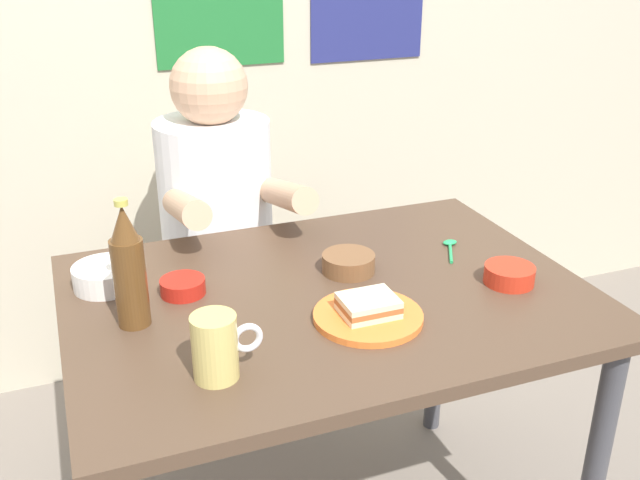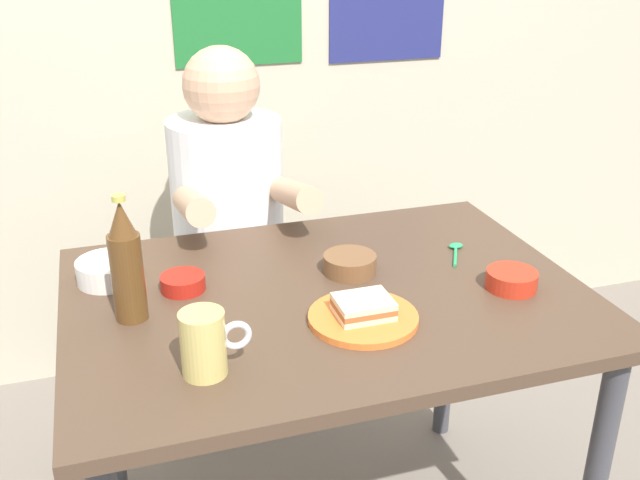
{
  "view_description": "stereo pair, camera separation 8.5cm",
  "coord_description": "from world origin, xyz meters",
  "px_view_note": "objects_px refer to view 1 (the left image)",
  "views": [
    {
      "loc": [
        -0.51,
        -1.27,
        1.47
      ],
      "look_at": [
        0.0,
        0.05,
        0.84
      ],
      "focal_mm": 40.48,
      "sensor_mm": 36.0,
      "label": 1
    },
    {
      "loc": [
        -0.43,
        -1.3,
        1.47
      ],
      "look_at": [
        0.0,
        0.05,
        0.84
      ],
      "focal_mm": 40.48,
      "sensor_mm": 36.0,
      "label": 2
    }
  ],
  "objects_px": {
    "sandwich": "(368,305)",
    "beer_mug": "(216,347)",
    "dining_table": "(328,329)",
    "plate_orange": "(368,316)",
    "sauce_bowl_chili": "(509,274)",
    "beer_bottle": "(129,269)",
    "stool": "(223,320)",
    "person_seated": "(216,193)"
  },
  "relations": [
    {
      "from": "sandwich",
      "to": "person_seated",
      "type": "bearing_deg",
      "value": 99.41
    },
    {
      "from": "beer_bottle",
      "to": "sandwich",
      "type": "bearing_deg",
      "value": -19.06
    },
    {
      "from": "person_seated",
      "to": "sandwich",
      "type": "distance_m",
      "value": 0.77
    },
    {
      "from": "dining_table",
      "to": "sandwich",
      "type": "xyz_separation_m",
      "value": [
        0.03,
        -0.14,
        0.13
      ]
    },
    {
      "from": "person_seated",
      "to": "beer_mug",
      "type": "relative_size",
      "value": 5.71
    },
    {
      "from": "dining_table",
      "to": "beer_bottle",
      "type": "relative_size",
      "value": 4.2
    },
    {
      "from": "dining_table",
      "to": "sandwich",
      "type": "bearing_deg",
      "value": -77.92
    },
    {
      "from": "person_seated",
      "to": "sauce_bowl_chili",
      "type": "xyz_separation_m",
      "value": [
        0.48,
        -0.72,
        -0.0
      ]
    },
    {
      "from": "dining_table",
      "to": "sauce_bowl_chili",
      "type": "distance_m",
      "value": 0.41
    },
    {
      "from": "beer_bottle",
      "to": "dining_table",
      "type": "bearing_deg",
      "value": -1.56
    },
    {
      "from": "stool",
      "to": "person_seated",
      "type": "relative_size",
      "value": 0.63
    },
    {
      "from": "sandwich",
      "to": "sauce_bowl_chili",
      "type": "distance_m",
      "value": 0.36
    },
    {
      "from": "sandwich",
      "to": "plate_orange",
      "type": "bearing_deg",
      "value": 0.0
    },
    {
      "from": "beer_mug",
      "to": "beer_bottle",
      "type": "distance_m",
      "value": 0.27
    },
    {
      "from": "plate_orange",
      "to": "beer_bottle",
      "type": "xyz_separation_m",
      "value": [
        -0.44,
        0.15,
        0.11
      ]
    },
    {
      "from": "dining_table",
      "to": "beer_bottle",
      "type": "height_order",
      "value": "beer_bottle"
    },
    {
      "from": "stool",
      "to": "plate_orange",
      "type": "bearing_deg",
      "value": -80.72
    },
    {
      "from": "sandwich",
      "to": "sauce_bowl_chili",
      "type": "bearing_deg",
      "value": 5.71
    },
    {
      "from": "sauce_bowl_chili",
      "to": "dining_table",
      "type": "bearing_deg",
      "value": 164.87
    },
    {
      "from": "stool",
      "to": "plate_orange",
      "type": "distance_m",
      "value": 0.88
    },
    {
      "from": "dining_table",
      "to": "person_seated",
      "type": "bearing_deg",
      "value": 98.81
    },
    {
      "from": "person_seated",
      "to": "sauce_bowl_chili",
      "type": "relative_size",
      "value": 6.54
    },
    {
      "from": "sandwich",
      "to": "beer_mug",
      "type": "height_order",
      "value": "beer_mug"
    },
    {
      "from": "stool",
      "to": "dining_table",
      "type": "bearing_deg",
      "value": -81.35
    },
    {
      "from": "dining_table",
      "to": "beer_mug",
      "type": "bearing_deg",
      "value": -142.69
    },
    {
      "from": "plate_orange",
      "to": "person_seated",
      "type": "bearing_deg",
      "value": 99.41
    },
    {
      "from": "dining_table",
      "to": "plate_orange",
      "type": "bearing_deg",
      "value": -77.92
    },
    {
      "from": "plate_orange",
      "to": "sauce_bowl_chili",
      "type": "height_order",
      "value": "sauce_bowl_chili"
    },
    {
      "from": "beer_bottle",
      "to": "plate_orange",
      "type": "bearing_deg",
      "value": -19.06
    },
    {
      "from": "person_seated",
      "to": "plate_orange",
      "type": "distance_m",
      "value": 0.77
    },
    {
      "from": "person_seated",
      "to": "sauce_bowl_chili",
      "type": "distance_m",
      "value": 0.87
    },
    {
      "from": "dining_table",
      "to": "sauce_bowl_chili",
      "type": "xyz_separation_m",
      "value": [
        0.38,
        -0.1,
        0.12
      ]
    },
    {
      "from": "plate_orange",
      "to": "beer_mug",
      "type": "xyz_separation_m",
      "value": [
        -0.33,
        -0.09,
        0.05
      ]
    },
    {
      "from": "person_seated",
      "to": "beer_bottle",
      "type": "bearing_deg",
      "value": -117.03
    },
    {
      "from": "beer_mug",
      "to": "beer_bottle",
      "type": "height_order",
      "value": "beer_bottle"
    },
    {
      "from": "plate_orange",
      "to": "beer_mug",
      "type": "bearing_deg",
      "value": -165.24
    },
    {
      "from": "dining_table",
      "to": "stool",
      "type": "bearing_deg",
      "value": 98.65
    },
    {
      "from": "dining_table",
      "to": "sandwich",
      "type": "height_order",
      "value": "sandwich"
    },
    {
      "from": "beer_bottle",
      "to": "beer_mug",
      "type": "bearing_deg",
      "value": -64.96
    },
    {
      "from": "person_seated",
      "to": "sandwich",
      "type": "xyz_separation_m",
      "value": [
        0.13,
        -0.76,
        0.01
      ]
    },
    {
      "from": "dining_table",
      "to": "beer_mug",
      "type": "height_order",
      "value": "beer_mug"
    },
    {
      "from": "stool",
      "to": "sandwich",
      "type": "xyz_separation_m",
      "value": [
        0.13,
        -0.77,
        0.42
      ]
    }
  ]
}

